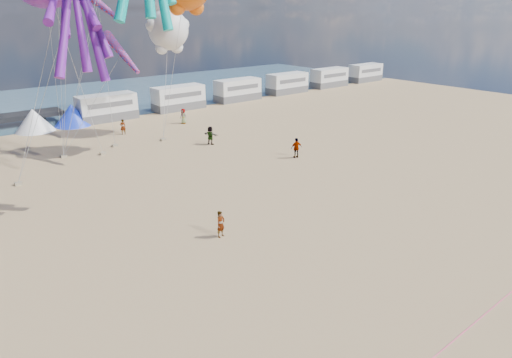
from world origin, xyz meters
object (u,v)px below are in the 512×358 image
(motorhome_0, at_px, (107,107))
(sandbag_b, at_px, (103,153))
(motorhome_4, at_px, (329,78))
(sandbag_d, at_px, (115,145))
(windsock_mid, at_px, (98,3))
(beachgoer_3, at_px, (296,148))
(beachgoer_4, at_px, (210,135))
(sandbag_a, at_px, (18,184))
(motorhome_3, at_px, (287,83))
(beachgoer_5, at_px, (123,127))
(motorhome_1, at_px, (179,98))
(tent_white, at_px, (34,120))
(sandbag_c, at_px, (163,139))
(motorhome_2, at_px, (238,90))
(standing_person, at_px, (221,224))
(sandbag_e, at_px, (64,156))
(kite_panda, at_px, (168,29))
(tent_blue, at_px, (72,115))
(windsock_right, at_px, (122,53))
(beachgoer_0, at_px, (183,116))
(motorhome_5, at_px, (365,73))

(motorhome_0, height_order, sandbag_b, motorhome_0)
(motorhome_4, height_order, sandbag_d, motorhome_4)
(motorhome_4, relative_size, windsock_mid, 1.13)
(sandbag_d, bearing_deg, beachgoer_3, -50.78)
(beachgoer_4, xyz_separation_m, sandbag_a, (-17.05, 0.04, -0.77))
(motorhome_3, distance_m, beachgoer_5, 30.67)
(sandbag_b, bearing_deg, motorhome_1, 39.56)
(motorhome_3, xyz_separation_m, sandbag_b, (-34.19, -12.55, -1.39))
(beachgoer_4, bearing_deg, tent_white, 15.77)
(beachgoer_3, bearing_deg, sandbag_c, -42.39)
(motorhome_0, distance_m, beachgoer_5, 7.31)
(motorhome_0, relative_size, motorhome_2, 1.00)
(beachgoer_4, distance_m, sandbag_b, 9.91)
(standing_person, distance_m, beachgoer_4, 19.06)
(sandbag_e, relative_size, windsock_mid, 0.09)
(sandbag_c, xyz_separation_m, kite_panda, (2.66, 2.38, 10.19))
(standing_person, relative_size, sandbag_a, 3.16)
(tent_blue, bearing_deg, sandbag_c, -68.40)
(tent_white, relative_size, windsock_mid, 0.68)
(motorhome_3, relative_size, sandbag_e, 13.20)
(beachgoer_5, relative_size, windsock_mid, 0.27)
(sandbag_c, height_order, windsock_right, windsock_right)
(motorhome_0, distance_m, tent_white, 8.01)
(beachgoer_0, bearing_deg, motorhome_2, 96.92)
(beachgoer_5, bearing_deg, sandbag_e, 35.24)
(motorhome_1, xyz_separation_m, sandbag_b, (-15.19, -12.55, -1.39))
(standing_person, bearing_deg, motorhome_2, 38.44)
(motorhome_5, bearing_deg, windsock_mid, -168.39)
(beachgoer_5, xyz_separation_m, windsock_right, (-2.58, -7.51, 8.02))
(beachgoer_5, distance_m, windsock_mid, 12.56)
(motorhome_2, distance_m, windsock_mid, 27.46)
(motorhome_5, bearing_deg, sandbag_b, -166.73)
(tent_white, xyz_separation_m, beachgoer_5, (6.68, -7.16, -0.40))
(standing_person, distance_m, sandbag_c, 21.44)
(motorhome_4, height_order, sandbag_a, motorhome_4)
(sandbag_a, bearing_deg, motorhome_3, 20.75)
(windsock_right, bearing_deg, windsock_mid, 85.46)
(beachgoer_0, xyz_separation_m, beachgoer_5, (-7.31, -0.17, -0.05))
(sandbag_e, xyz_separation_m, windsock_right, (4.77, -3.49, 8.71))
(beachgoer_5, height_order, sandbag_d, beachgoer_5)
(sandbag_c, xyz_separation_m, sandbag_e, (-9.37, 0.71, 0.00))
(windsock_mid, bearing_deg, standing_person, -110.31)
(windsock_right, bearing_deg, sandbag_d, 86.18)
(motorhome_5, xyz_separation_m, beachgoer_3, (-40.47, -24.17, -0.62))
(motorhome_1, xyz_separation_m, kite_panda, (-6.14, -9.50, 8.80))
(motorhome_4, relative_size, beachgoer_3, 3.74)
(motorhome_2, height_order, motorhome_3, same)
(motorhome_1, xyz_separation_m, sandbag_a, (-22.95, -15.89, -1.39))
(motorhome_0, relative_size, windsock_right, 1.19)
(motorhome_0, relative_size, sandbag_a, 13.20)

